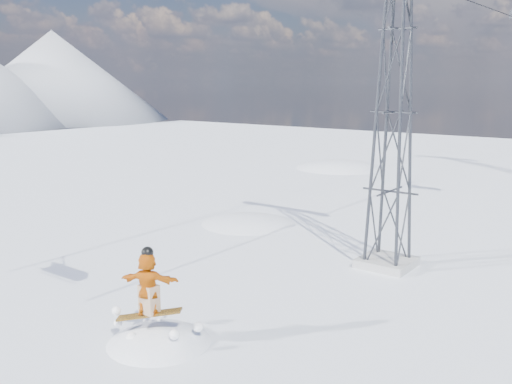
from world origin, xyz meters
TOP-DOWN VIEW (x-y plane):
  - ground at (0.00, 0.00)m, footprint 120.00×120.00m
  - snow_terrain at (-4.77, 21.24)m, footprint 39.00×37.00m
  - lift_tower_near at (0.80, 8.00)m, footprint 5.20×1.80m

SIDE VIEW (x-z plane):
  - snow_terrain at x=-4.77m, z-range -20.59..1.41m
  - ground at x=0.00m, z-range 0.00..0.00m
  - lift_tower_near at x=0.80m, z-range -0.24..11.18m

